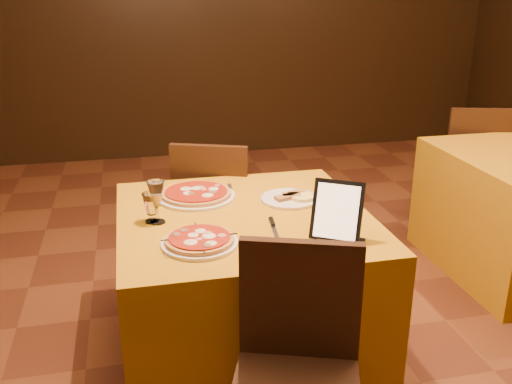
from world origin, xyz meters
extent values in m
cube|color=#5E2D19|center=(0.00, 0.00, -0.01)|extent=(6.00, 7.00, 0.01)
cube|color=black|center=(0.00, 3.50, 1.40)|extent=(6.00, 0.01, 2.80)
cube|color=#B97E0B|center=(-0.37, -0.07, 0.38)|extent=(1.10, 1.10, 0.75)
cylinder|color=white|center=(-0.60, -0.34, 0.76)|extent=(0.30, 0.30, 0.01)
cylinder|color=#AD4C23|center=(-0.60, -0.34, 0.77)|extent=(0.27, 0.27, 0.02)
cylinder|color=white|center=(-0.55, 0.18, 0.76)|extent=(0.37, 0.37, 0.01)
cylinder|color=#AD4C23|center=(-0.55, 0.18, 0.77)|extent=(0.33, 0.33, 0.02)
cylinder|color=white|center=(-0.13, 0.05, 0.76)|extent=(0.27, 0.27, 0.01)
cylinder|color=olive|center=(-0.13, 0.05, 0.77)|extent=(0.17, 0.17, 0.02)
cube|color=black|center=(-0.06, -0.40, 0.87)|extent=(0.22, 0.19, 0.24)
cube|color=#B0B0B7|center=(-0.29, -0.28, 0.75)|extent=(0.04, 0.22, 0.01)
cube|color=silver|center=(-0.71, -0.34, 0.75)|extent=(0.07, 0.18, 0.01)
cube|color=silver|center=(-0.37, 0.25, 0.75)|extent=(0.04, 0.17, 0.01)
camera|label=1|loc=(-0.83, -2.36, 1.71)|focal=40.00mm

